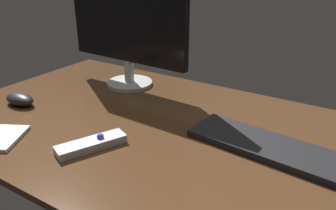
{
  "coord_description": "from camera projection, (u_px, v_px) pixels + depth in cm",
  "views": [
    {
      "loc": [
        53.23,
        -77.86,
        50.32
      ],
      "look_at": [
        1.06,
        3.75,
        8.0
      ],
      "focal_mm": 37.28,
      "sensor_mm": 36.0,
      "label": 1
    }
  ],
  "objects": [
    {
      "name": "desk",
      "position": [
        158.0,
        129.0,
        1.06
      ],
      "size": [
        140.0,
        84.0,
        2.0
      ],
      "primitive_type": "cube",
      "color": "#4C301C",
      "rests_on": "ground"
    },
    {
      "name": "monitor",
      "position": [
        127.0,
        15.0,
        1.28
      ],
      "size": [
        52.7,
        17.91,
        49.22
      ],
      "rotation": [
        0.0,
        0.0,
        -0.04
      ],
      "color": "silver",
      "rests_on": "desk"
    },
    {
      "name": "computer_mouse",
      "position": [
        20.0,
        99.0,
        1.2
      ],
      "size": [
        11.9,
        6.82,
        3.98
      ],
      "primitive_type": "ellipsoid",
      "rotation": [
        0.0,
        0.0,
        0.03
      ],
      "color": "black",
      "rests_on": "desk"
    },
    {
      "name": "notepad",
      "position": [
        4.0,
        138.0,
        0.98
      ],
      "size": [
        14.8,
        16.91,
        1.02
      ],
      "primitive_type": "cube",
      "rotation": [
        0.0,
        0.0,
        -1.09
      ],
      "color": "white",
      "rests_on": "desk"
    },
    {
      "name": "media_remote",
      "position": [
        92.0,
        144.0,
        0.94
      ],
      "size": [
        12.59,
        19.53,
        3.56
      ],
      "rotation": [
        0.0,
        0.0,
        1.15
      ],
      "color": "#B7B7BC",
      "rests_on": "desk"
    },
    {
      "name": "keyboard",
      "position": [
        273.0,
        148.0,
        0.92
      ],
      "size": [
        47.02,
        18.64,
        1.94
      ],
      "primitive_type": "cube",
      "rotation": [
        0.0,
        0.0,
        -0.1
      ],
      "color": "black",
      "rests_on": "desk"
    }
  ]
}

